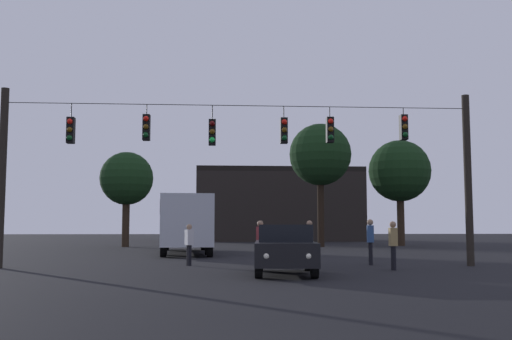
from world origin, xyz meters
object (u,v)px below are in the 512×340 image
object	(u,v)px
city_bus	(186,219)
pedestrian_crossing_right	(310,240)
tree_right_far	(127,179)
pedestrian_trailing	(260,241)
tree_left_silhouette	(400,171)
pedestrian_crossing_center	(189,242)
car_near_right	(285,248)
tree_behind_building	(320,155)
pedestrian_crossing_left	(370,239)
pedestrian_near_bus	(393,243)

from	to	relation	value
city_bus	pedestrian_crossing_right	distance (m)	11.84
tree_right_far	pedestrian_trailing	bearing A→B (deg)	-69.51
tree_left_silhouette	pedestrian_crossing_center	bearing A→B (deg)	-124.42
car_near_right	tree_right_far	size ratio (longest dim) A/B	0.65
car_near_right	pedestrian_trailing	bearing A→B (deg)	98.54
tree_left_silhouette	tree_right_far	xyz separation A→B (m)	(-20.47, -1.21, -0.80)
tree_left_silhouette	tree_behind_building	world-z (taller)	tree_behind_building
tree_behind_building	tree_right_far	world-z (taller)	tree_behind_building
city_bus	tree_left_silhouette	world-z (taller)	tree_left_silhouette
tree_behind_building	pedestrian_crossing_right	bearing A→B (deg)	-101.29
pedestrian_crossing_left	pedestrian_crossing_right	distance (m)	2.33
tree_right_far	city_bus	bearing A→B (deg)	-64.83
pedestrian_crossing_left	pedestrian_crossing_center	bearing A→B (deg)	179.13
city_bus	tree_right_far	xyz separation A→B (m)	(-4.79, 10.19, 2.99)
pedestrian_crossing_center	tree_right_far	distance (m)	21.80
pedestrian_trailing	city_bus	bearing A→B (deg)	106.03
pedestrian_crossing_left	tree_behind_building	size ratio (longest dim) A/B	0.19
pedestrian_trailing	car_near_right	bearing A→B (deg)	-81.46
pedestrian_near_bus	tree_right_far	world-z (taller)	tree_right_far
pedestrian_trailing	tree_right_far	bearing A→B (deg)	110.49
city_bus	car_near_right	bearing A→B (deg)	-75.65
city_bus	pedestrian_crossing_center	world-z (taller)	city_bus
pedestrian_crossing_left	car_near_right	bearing A→B (deg)	-132.52
city_bus	tree_right_far	bearing A→B (deg)	115.17
pedestrian_crossing_right	pedestrian_near_bus	size ratio (longest dim) A/B	1.03
pedestrian_crossing_right	pedestrian_trailing	size ratio (longest dim) A/B	1.00
car_near_right	pedestrian_crossing_left	size ratio (longest dim) A/B	2.56
car_near_right	pedestrian_trailing	world-z (taller)	pedestrian_trailing
car_near_right	pedestrian_near_bus	size ratio (longest dim) A/B	2.71
city_bus	pedestrian_crossing_center	distance (m)	10.61
pedestrian_crossing_right	pedestrian_trailing	distance (m)	2.08
pedestrian_crossing_center	pedestrian_crossing_right	xyz separation A→B (m)	(4.55, -0.06, 0.09)
pedestrian_crossing_left	tree_behind_building	world-z (taller)	tree_behind_building
car_near_right	tree_behind_building	xyz separation A→B (m)	(5.42, 24.16, 5.81)
pedestrian_crossing_right	pedestrian_trailing	bearing A→B (deg)	-158.57
pedestrian_crossing_center	pedestrian_near_bus	xyz separation A→B (m)	(6.98, -2.74, 0.06)
pedestrian_crossing_left	pedestrian_near_bus	world-z (taller)	pedestrian_crossing_left
pedestrian_crossing_left	tree_right_far	size ratio (longest dim) A/B	0.25
pedestrian_crossing_right	pedestrian_near_bus	bearing A→B (deg)	-47.83
tree_behind_building	tree_right_far	size ratio (longest dim) A/B	1.31
pedestrian_near_bus	tree_right_far	xyz separation A→B (m)	(-12.41, 23.47, 3.93)
city_bus	tree_behind_building	bearing A→B (deg)	45.68
pedestrian_crossing_center	city_bus	bearing A→B (deg)	93.52
car_near_right	pedestrian_crossing_center	distance (m)	5.24
pedestrian_crossing_center	pedestrian_crossing_right	bearing A→B (deg)	-0.76
pedestrian_crossing_center	pedestrian_near_bus	size ratio (longest dim) A/B	0.95
pedestrian_crossing_center	tree_behind_building	distance (m)	22.45
pedestrian_near_bus	pedestrian_trailing	bearing A→B (deg)	156.28
pedestrian_crossing_left	tree_left_silhouette	distance (m)	23.96
tree_right_far	car_near_right	bearing A→B (deg)	-71.05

